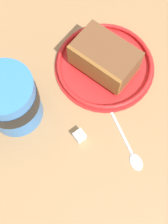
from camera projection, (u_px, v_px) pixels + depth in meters
ground_plane at (85, 107)px, 53.89cm from camera, size 146.02×146.02×2.37cm
small_plate at (105, 65)px, 54.86cm from camera, size 18.60×18.60×1.41cm
cake_slice at (105, 58)px, 52.21cm from camera, size 13.13×12.81×5.47cm
tea_mug at (9, 100)px, 46.86cm from camera, size 9.32×11.56×10.85cm
teaspoon at (131, 150)px, 49.54cm from camera, size 12.62×4.06×0.80cm
sugar_cube at (80, 136)px, 49.87cm from camera, size 2.32×2.32×1.72cm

